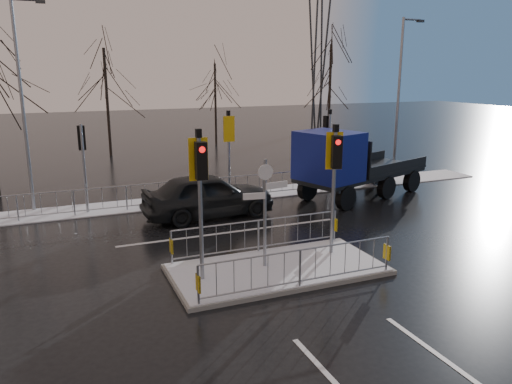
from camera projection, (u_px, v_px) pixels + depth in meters
name	position (u px, v px, depth m)	size (l,w,h in m)	color
ground	(277.00, 271.00, 14.17)	(120.00, 120.00, 0.00)	black
snow_verge	(195.00, 200.00, 21.88)	(30.00, 2.00, 0.04)	white
lane_markings	(282.00, 276.00, 13.87)	(8.00, 11.38, 0.01)	silver
traffic_island	(277.00, 258.00, 14.08)	(6.00, 3.04, 4.15)	slate
far_kerb_fixtures	(204.00, 179.00, 21.29)	(18.00, 0.65, 3.83)	gray
car_far_lane	(208.00, 195.00, 19.22)	(2.04, 5.07, 1.73)	black
flatbed_truck	(343.00, 164.00, 21.39)	(7.08, 4.42, 3.08)	black
tree_far_a	(106.00, 81.00, 32.00)	(3.75, 3.75, 7.08)	black
tree_far_b	(215.00, 89.00, 36.92)	(3.25, 3.25, 6.14)	black
tree_far_c	(330.00, 75.00, 36.96)	(4.00, 4.00, 7.55)	black
street_lamp_right	(400.00, 94.00, 24.66)	(1.25, 0.18, 8.00)	gray
street_lamp_left	(24.00, 98.00, 19.23)	(1.25, 0.18, 8.20)	gray
pylon_wires	(309.00, 7.00, 44.69)	(70.00, 2.38, 19.97)	#2D3033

